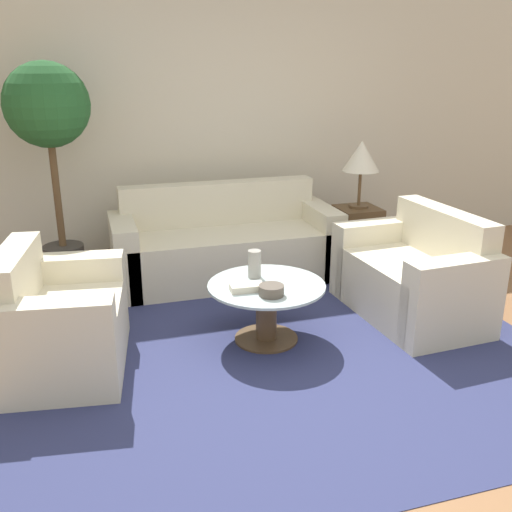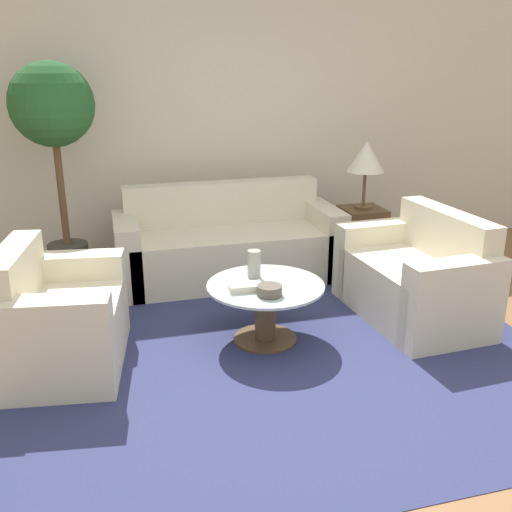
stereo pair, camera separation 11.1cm
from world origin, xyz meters
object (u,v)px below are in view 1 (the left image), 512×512
armchair (57,326)px  coffee_table (266,304)px  table_lamp (361,157)px  sofa_main (225,247)px  bowl (271,290)px  loveseat (416,279)px  potted_plant (49,127)px  vase (254,264)px  book_stack (247,287)px

armchair → coffee_table: size_ratio=1.33×
coffee_table → table_lamp: size_ratio=1.30×
sofa_main → armchair: 1.91m
bowl → loveseat: bearing=12.7°
coffee_table → potted_plant: (-1.37, 1.49, 1.11)m
table_lamp → vase: bearing=-140.6°
table_lamp → potted_plant: 2.73m
coffee_table → bowl: bowl is taller
loveseat → potted_plant: 3.16m
coffee_table → book_stack: size_ratio=3.58×
book_stack → armchair: bearing=178.6°
potted_plant → book_stack: 2.18m
coffee_table → book_stack: 0.25m
bowl → book_stack: bearing=137.2°
table_lamp → bowl: bearing=-132.7°
coffee_table → vase: size_ratio=4.10×
potted_plant → bowl: potted_plant is taller
potted_plant → book_stack: potted_plant is taller
potted_plant → vase: potted_plant is taller
loveseat → vase: size_ratio=6.30×
loveseat → book_stack: bearing=-86.4°
table_lamp → sofa_main: bearing=178.5°
loveseat → armchair: bearing=-91.7°
coffee_table → bowl: 0.27m
loveseat → book_stack: (-1.41, -0.17, 0.16)m
coffee_table → potted_plant: potted_plant is taller
loveseat → book_stack: size_ratio=5.51×
armchair → coffee_table: armchair is taller
potted_plant → book_stack: bearing=-52.4°
table_lamp → book_stack: table_lamp is taller
armchair → book_stack: bearing=-86.6°
bowl → book_stack: 0.18m
armchair → table_lamp: 3.09m
book_stack → coffee_table: bearing=27.1°
loveseat → coffee_table: loveseat is taller
coffee_table → vase: vase is taller
bowl → sofa_main: bearing=88.0°
table_lamp → vase: (-1.37, -1.13, -0.52)m
sofa_main → table_lamp: table_lamp is taller
coffee_table → book_stack: bearing=-156.1°
vase → bowl: (0.01, -0.35, -0.07)m
loveseat → vase: (-1.29, 0.06, 0.23)m
potted_plant → bowl: bearing=-51.6°
sofa_main → vase: size_ratio=9.97×
table_lamp → bowl: 2.09m
loveseat → vase: bearing=-95.8°
table_lamp → bowl: size_ratio=3.78×
sofa_main → loveseat: (1.22, -1.22, 0.00)m
coffee_table → table_lamp: (1.33, 1.28, 0.77)m
potted_plant → vase: (1.33, -1.34, -0.86)m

